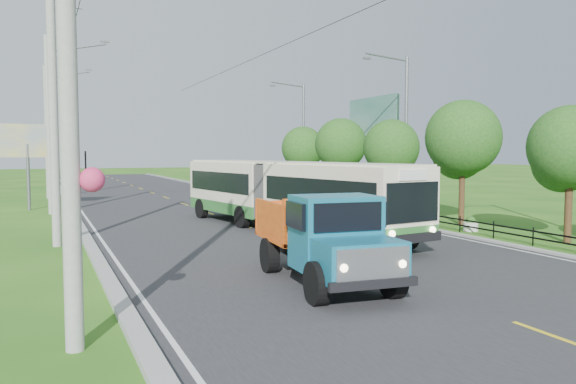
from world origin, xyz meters
TOP-DOWN VIEW (x-y plane):
  - ground at (0.00, 0.00)m, footprint 240.00×240.00m
  - road at (0.00, 20.00)m, footprint 14.00×120.00m
  - curb_left at (-7.20, 20.00)m, footprint 0.40×120.00m
  - curb_right at (7.15, 20.00)m, footprint 0.30×120.00m
  - edge_line_left at (-6.65, 20.00)m, footprint 0.12×120.00m
  - edge_line_right at (6.65, 20.00)m, footprint 0.12×120.00m
  - centre_dash at (0.00, 0.00)m, footprint 0.12×2.20m
  - railing_right at (8.00, 14.00)m, footprint 0.04×40.00m
  - pole_nearest at (-8.24, -3.00)m, footprint 3.51×0.44m
  - pole_near at (-8.26, 9.00)m, footprint 3.51×0.32m
  - pole_mid at (-8.26, 21.00)m, footprint 3.51×0.32m
  - pole_far at (-8.26, 33.00)m, footprint 3.51×0.32m
  - tree_second at (9.86, 2.14)m, footprint 3.18×3.26m
  - tree_third at (9.86, 8.14)m, footprint 3.60×3.62m
  - tree_fourth at (9.86, 14.14)m, footprint 3.24×3.31m
  - tree_fifth at (9.86, 20.14)m, footprint 3.48×3.52m
  - tree_back at (9.86, 26.14)m, footprint 3.30×3.36m
  - streetlight_mid at (10.64, 14.00)m, footprint 3.02×0.20m
  - streetlight_far at (10.64, 28.00)m, footprint 3.02×0.20m
  - planter_near at (8.60, 6.00)m, footprint 0.64×0.64m
  - planter_mid at (8.60, 14.00)m, footprint 0.64×0.64m
  - planter_far at (8.60, 22.00)m, footprint 0.64×0.64m
  - billboard_left at (-9.50, 24.00)m, footprint 3.00×0.20m
  - billboard_right at (12.30, 20.00)m, footprint 0.24×6.00m
  - bus at (1.05, 9.25)m, footprint 4.78×15.76m
  - dump_truck at (-1.96, -0.22)m, footprint 2.66×5.88m

SIDE VIEW (x-z plane):
  - ground at x=0.00m, z-range 0.00..0.00m
  - road at x=0.00m, z-range 0.00..0.02m
  - edge_line_left at x=-6.65m, z-range 0.02..0.02m
  - edge_line_right at x=6.65m, z-range 0.02..0.02m
  - centre_dash at x=0.00m, z-range 0.02..0.02m
  - curb_right at x=7.15m, z-range 0.00..0.10m
  - curb_left at x=-7.20m, z-range 0.00..0.15m
  - planter_near at x=8.60m, z-range -0.05..0.62m
  - planter_mid at x=8.60m, z-range -0.05..0.62m
  - planter_far at x=8.60m, z-range -0.05..0.62m
  - railing_right at x=8.00m, z-range 0.00..0.60m
  - dump_truck at x=-1.96m, z-range 0.16..2.56m
  - bus at x=1.05m, z-range 0.30..3.31m
  - tree_second at x=9.86m, z-range 0.87..6.17m
  - tree_fourth at x=9.86m, z-range 0.89..6.29m
  - tree_back at x=9.86m, z-range 0.90..6.40m
  - tree_fifth at x=9.86m, z-range 0.95..6.75m
  - billboard_left at x=-9.50m, z-range 1.27..6.47m
  - tree_third at x=9.86m, z-range 0.99..6.99m
  - streetlight_mid at x=10.64m, z-range 0.37..9.44m
  - streetlight_far at x=10.64m, z-range 0.37..9.44m
  - pole_nearest at x=-8.24m, z-range -0.06..9.94m
  - pole_near at x=-8.26m, z-range 0.09..10.09m
  - pole_mid at x=-8.26m, z-range 0.09..10.09m
  - pole_far at x=-8.26m, z-range 0.09..10.09m
  - billboard_right at x=12.30m, z-range 1.69..8.99m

